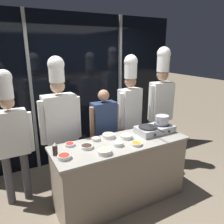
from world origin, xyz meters
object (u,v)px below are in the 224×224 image
Objects in this scene: prep_bowl_garlic at (96,139)px; chef_pastry at (161,97)px; prep_bowl_shrimp at (109,136)px; prep_bowl_carrots at (136,144)px; prep_bowl_ginger at (104,151)px; stock_pot at (162,120)px; person_guest at (104,127)px; frying_pan at (148,125)px; chef_line at (130,104)px; squeeze_bottle_soy at (55,149)px; prep_bowl_chicken at (126,136)px; prep_bowl_bell_pepper at (70,144)px; prep_bowl_soy_glaze at (87,146)px; prep_bowl_noodles at (118,144)px; chef_head at (11,131)px; prep_bowl_chili_flakes at (64,156)px; chef_sous at (60,118)px; portable_stove at (155,129)px.

prep_bowl_garlic is 1.56m from chef_pastry.
chef_pastry reaches higher than prep_bowl_shrimp.
prep_bowl_ginger is at bearing -177.82° from prep_bowl_carrots.
stock_pot is 0.84m from prep_bowl_shrimp.
person_guest is (0.39, 0.79, -0.03)m from prep_bowl_ginger.
chef_line reaches higher than frying_pan.
squeeze_bottle_soy is 0.97× the size of prep_bowl_chicken.
prep_bowl_bell_pepper is 0.78m from person_guest.
prep_bowl_noodles is at bearing -18.58° from prep_bowl_soy_glaze.
stock_pot is (0.26, 0.00, 0.05)m from frying_pan.
prep_bowl_chicken is at bearing 31.09° from chef_pastry.
stock_pot is 0.90m from person_guest.
prep_bowl_shrimp is 1.29m from chef_head.
chef_head is (-2.00, 0.64, -0.03)m from stock_pot.
chef_head reaches higher than prep_bowl_garlic.
prep_bowl_chili_flakes is at bearing -158.88° from prep_bowl_soy_glaze.
stock_pot is at bearing -2.08° from prep_bowl_chicken.
prep_bowl_carrots is at bearing -13.16° from squeeze_bottle_soy.
stock_pot is 1.71× the size of prep_bowl_bell_pepper.
prep_bowl_shrimp is at bearing 21.52° from prep_bowl_chili_flakes.
prep_bowl_noodles is 0.34m from prep_bowl_garlic.
prep_bowl_bell_pepper is at bearing 86.92° from chef_sous.
portable_stove is 1.17× the size of frying_pan.
frying_pan is at bearing 70.12° from chef_line.
chef_sous is at bearing 68.22° from squeeze_bottle_soy.
squeeze_bottle_soy is 0.61m from prep_bowl_garlic.
chef_sous reaches higher than person_guest.
chef_head is 0.65m from chef_sous.
prep_bowl_soy_glaze is 0.75m from person_guest.
prep_bowl_noodles is 0.07× the size of chef_line.
prep_bowl_shrimp is (0.39, 0.16, 0.01)m from prep_bowl_soy_glaze.
prep_bowl_ginger is at bearing -100.22° from prep_bowl_garlic.
prep_bowl_noodles is 1.02× the size of prep_bowl_bell_pepper.
frying_pan reaches higher than prep_bowl_soy_glaze.
prep_bowl_noodles is at bearing -57.27° from prep_bowl_garlic.
chef_line is (0.93, 0.88, 0.25)m from prep_bowl_ginger.
chef_sous is at bearing 108.33° from prep_bowl_ginger.
frying_pan is 0.67m from chef_line.
chef_sous is (-1.36, 0.60, 0.07)m from stock_pot.
prep_bowl_chili_flakes is at bearing 121.77° from chef_head.
squeeze_bottle_soy is 1.59m from chef_line.
prep_bowl_ginger is (0.52, -0.25, -0.04)m from squeeze_bottle_soy.
frying_pan is 0.71m from person_guest.
prep_bowl_ginger reaches higher than prep_bowl_garlic.
person_guest is at bearing 50.53° from prep_bowl_garlic.
chef_head is 1.24× the size of person_guest.
squeeze_bottle_soy is 0.08× the size of chef_line.
prep_bowl_carrots is at bearing -89.65° from prep_bowl_chicken.
prep_bowl_shrimp is at bearing 139.00° from chef_sous.
stock_pot is at bearing 154.12° from chef_sous.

